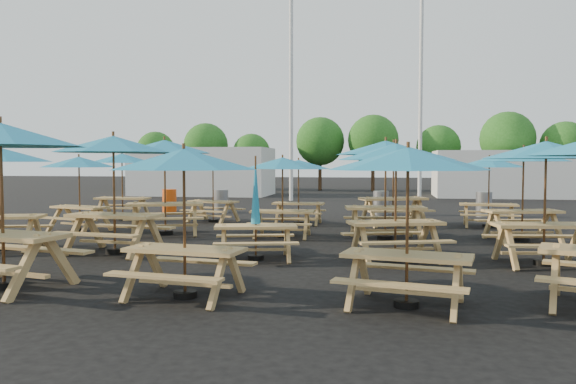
% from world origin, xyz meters
% --- Properties ---
extents(ground, '(120.00, 120.00, 0.00)m').
position_xyz_m(ground, '(0.00, 0.00, 0.00)').
color(ground, black).
rests_on(ground, ground).
extents(picnic_unit_2, '(2.61, 2.61, 2.12)m').
position_xyz_m(picnic_unit_2, '(-5.74, 0.35, 1.85)').
color(picnic_unit_2, tan).
rests_on(picnic_unit_2, ground).
extents(picnic_unit_3, '(2.29, 2.29, 2.26)m').
position_xyz_m(picnic_unit_3, '(-6.04, 3.57, 1.97)').
color(picnic_unit_3, tan).
rests_on(picnic_unit_3, ground).
extents(picnic_unit_4, '(2.98, 2.98, 2.56)m').
position_xyz_m(picnic_unit_4, '(-3.05, -6.46, 2.24)').
color(picnic_unit_4, tan).
rests_on(picnic_unit_4, ground).
extents(picnic_unit_5, '(2.80, 2.80, 2.52)m').
position_xyz_m(picnic_unit_5, '(-2.95, -3.06, 2.20)').
color(picnic_unit_5, tan).
rests_on(picnic_unit_5, ground).
extents(picnic_unit_6, '(3.24, 3.24, 2.56)m').
position_xyz_m(picnic_unit_6, '(-3.09, 0.07, 2.24)').
color(picnic_unit_6, tan).
rests_on(picnic_unit_6, ground).
extents(picnic_unit_7, '(2.55, 2.55, 2.07)m').
position_xyz_m(picnic_unit_7, '(-2.80, 3.39, 1.81)').
color(picnic_unit_7, tan).
rests_on(picnic_unit_7, ground).
extents(picnic_unit_8, '(2.39, 2.39, 2.15)m').
position_xyz_m(picnic_unit_8, '(-0.11, -6.54, 1.88)').
color(picnic_unit_8, tan).
rests_on(picnic_unit_8, ground).
extents(picnic_unit_9, '(1.91, 1.75, 2.07)m').
position_xyz_m(picnic_unit_9, '(0.18, -3.29, 0.85)').
color(picnic_unit_9, tan).
rests_on(picnic_unit_9, ground).
extents(picnic_unit_10, '(2.13, 2.13, 2.08)m').
position_xyz_m(picnic_unit_10, '(0.10, 0.08, 1.82)').
color(picnic_unit_10, tan).
rests_on(picnic_unit_10, ground).
extents(picnic_unit_11, '(2.03, 2.03, 2.03)m').
position_xyz_m(picnic_unit_11, '(0.04, 3.18, 1.78)').
color(picnic_unit_11, tan).
rests_on(picnic_unit_11, ground).
extents(picnic_unit_12, '(2.52, 2.52, 2.15)m').
position_xyz_m(picnic_unit_12, '(3.00, -6.55, 1.88)').
color(picnic_unit_12, tan).
rests_on(picnic_unit_12, ground).
extents(picnic_unit_13, '(2.91, 2.91, 2.33)m').
position_xyz_m(picnic_unit_13, '(2.91, -2.93, 2.03)').
color(picnic_unit_13, tan).
rests_on(picnic_unit_13, ground).
extents(picnic_unit_14, '(2.81, 2.81, 2.50)m').
position_xyz_m(picnic_unit_14, '(2.72, 0.05, 2.18)').
color(picnic_unit_14, tan).
rests_on(picnic_unit_14, ground).
extents(picnic_unit_15, '(3.24, 3.24, 2.56)m').
position_xyz_m(picnic_unit_15, '(2.96, 3.39, 2.24)').
color(picnic_unit_15, tan).
rests_on(picnic_unit_15, ground).
extents(picnic_unit_17, '(2.60, 2.60, 2.35)m').
position_xyz_m(picnic_unit_17, '(5.66, -2.97, 2.06)').
color(picnic_unit_17, tan).
rests_on(picnic_unit_17, ground).
extents(picnic_unit_18, '(2.72, 2.72, 2.30)m').
position_xyz_m(picnic_unit_18, '(6.03, 0.35, 2.01)').
color(picnic_unit_18, tan).
rests_on(picnic_unit_18, ground).
extents(picnic_unit_19, '(2.26, 2.26, 2.11)m').
position_xyz_m(picnic_unit_19, '(5.76, 3.37, 1.84)').
color(picnic_unit_19, tan).
rests_on(picnic_unit_19, ground).
extents(waste_bin_0, '(0.55, 0.55, 0.89)m').
position_xyz_m(waste_bin_0, '(-5.65, 6.77, 0.44)').
color(waste_bin_0, '#EC4E0D').
rests_on(waste_bin_0, ground).
extents(waste_bin_1, '(0.55, 0.55, 0.89)m').
position_xyz_m(waste_bin_1, '(-3.51, 6.67, 0.44)').
color(waste_bin_1, gray).
rests_on(waste_bin_1, ground).
extents(waste_bin_2, '(0.55, 0.55, 0.89)m').
position_xyz_m(waste_bin_2, '(2.56, 6.80, 0.44)').
color(waste_bin_2, gray).
rests_on(waste_bin_2, ground).
extents(waste_bin_3, '(0.55, 0.55, 0.89)m').
position_xyz_m(waste_bin_3, '(6.20, 6.74, 0.44)').
color(waste_bin_3, gray).
rests_on(waste_bin_3, ground).
extents(mast_0, '(0.20, 0.20, 12.00)m').
position_xyz_m(mast_0, '(-2.00, 14.00, 6.00)').
color(mast_0, silver).
rests_on(mast_0, ground).
extents(mast_1, '(0.20, 0.20, 12.00)m').
position_xyz_m(mast_1, '(4.50, 16.00, 6.00)').
color(mast_1, silver).
rests_on(mast_1, ground).
extents(event_tent_0, '(8.00, 4.00, 2.80)m').
position_xyz_m(event_tent_0, '(-8.00, 18.00, 1.40)').
color(event_tent_0, silver).
rests_on(event_tent_0, ground).
extents(event_tent_1, '(7.00, 4.00, 2.60)m').
position_xyz_m(event_tent_1, '(9.00, 19.00, 1.30)').
color(event_tent_1, silver).
rests_on(event_tent_1, ground).
extents(tree_0, '(2.80, 2.80, 4.24)m').
position_xyz_m(tree_0, '(-14.07, 25.25, 2.83)').
color(tree_0, '#382314').
rests_on(tree_0, ground).
extents(tree_1, '(3.11, 3.11, 4.72)m').
position_xyz_m(tree_1, '(-9.74, 23.90, 3.15)').
color(tree_1, '#382314').
rests_on(tree_1, ground).
extents(tree_2, '(2.59, 2.59, 3.93)m').
position_xyz_m(tree_2, '(-6.39, 23.65, 2.62)').
color(tree_2, '#382314').
rests_on(tree_2, ground).
extents(tree_3, '(3.36, 3.36, 5.09)m').
position_xyz_m(tree_3, '(-1.75, 24.72, 3.41)').
color(tree_3, '#382314').
rests_on(tree_3, ground).
extents(tree_4, '(3.41, 3.41, 5.17)m').
position_xyz_m(tree_4, '(1.90, 24.26, 3.46)').
color(tree_4, '#382314').
rests_on(tree_4, ground).
extents(tree_5, '(2.94, 2.94, 4.45)m').
position_xyz_m(tree_5, '(6.22, 24.67, 2.97)').
color(tree_5, '#382314').
rests_on(tree_5, ground).
extents(tree_6, '(3.38, 3.38, 5.13)m').
position_xyz_m(tree_6, '(10.23, 22.90, 3.43)').
color(tree_6, '#382314').
rests_on(tree_6, ground).
extents(tree_7, '(2.95, 2.95, 4.48)m').
position_xyz_m(tree_7, '(13.63, 22.92, 2.99)').
color(tree_7, '#382314').
rests_on(tree_7, ground).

